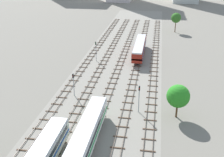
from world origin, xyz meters
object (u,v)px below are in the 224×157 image
Objects in this scene: diesel_railcar_centre_left_near at (86,135)px; signal_post_mid at (96,49)px; signal_post_nearest at (139,96)px; signal_post_near at (73,82)px; diesel_railcar_centre_mid at (139,47)px.

signal_post_mid is at bearing 100.20° from diesel_railcar_centre_left_near.
signal_post_nearest reaches higher than signal_post_near.
signal_post_near is (-14.26, 4.72, -0.26)m from signal_post_nearest.
diesel_railcar_centre_left_near is at bearing -67.68° from signal_post_near.
diesel_railcar_centre_left_near is 40.28m from signal_post_mid.
signal_post_near is at bearing -112.38° from diesel_railcar_centre_mid.
signal_post_mid is at bearing 90.00° from signal_post_near.
signal_post_mid reaches higher than diesel_railcar_centre_left_near.
signal_post_mid is (-14.26, 26.97, 0.08)m from signal_post_nearest.
diesel_railcar_centre_mid is (4.75, 46.24, 0.00)m from diesel_railcar_centre_left_near.
signal_post_nearest is at bearing -62.13° from signal_post_mid.
signal_post_nearest is (7.13, 12.66, 0.96)m from diesel_railcar_centre_left_near.
signal_post_nearest is (2.38, -33.59, 0.96)m from diesel_railcar_centre_mid.
signal_post_near is at bearing -90.00° from signal_post_mid.
signal_post_mid is at bearing 117.87° from signal_post_nearest.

